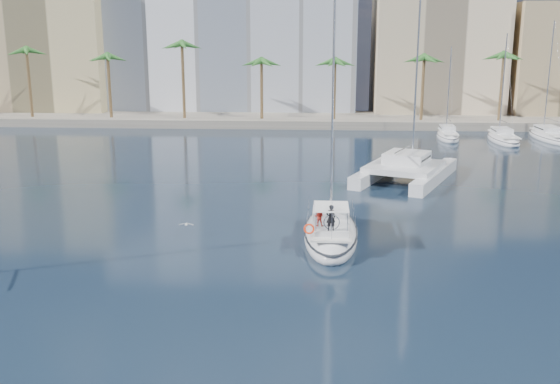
{
  "coord_description": "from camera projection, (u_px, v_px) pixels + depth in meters",
  "views": [
    {
      "loc": [
        3.34,
        -34.42,
        12.4
      ],
      "look_at": [
        1.07,
        1.5,
        3.63
      ],
      "focal_mm": 40.0,
      "sensor_mm": 36.0,
      "label": 1
    }
  ],
  "objects": [
    {
      "name": "building_tan_left",
      "position": [
        47.0,
        49.0,
        103.4
      ],
      "size": [
        22.0,
        14.0,
        22.0
      ],
      "primitive_type": "cube",
      "color": "tan",
      "rests_on": "ground"
    },
    {
      "name": "palm_centre",
      "position": [
        297.0,
        56.0,
        89.35
      ],
      "size": [
        3.6,
        3.6,
        12.3
      ],
      "color": "brown",
      "rests_on": "ground"
    },
    {
      "name": "palm_left",
      "position": [
        66.0,
        55.0,
        91.44
      ],
      "size": [
        3.6,
        3.6,
        12.3
      ],
      "color": "brown",
      "rests_on": "ground"
    },
    {
      "name": "palm_right",
      "position": [
        539.0,
        56.0,
        87.26
      ],
      "size": [
        3.6,
        3.6,
        12.3
      ],
      "color": "brown",
      "rests_on": "ground"
    },
    {
      "name": "moored_yacht_a",
      "position": [
        448.0,
        139.0,
        80.86
      ],
      "size": [
        3.37,
        9.52,
        11.9
      ],
      "primitive_type": null,
      "rotation": [
        0.0,
        0.0,
        -0.07
      ],
      "color": "silver",
      "rests_on": "ground"
    },
    {
      "name": "seagull",
      "position": [
        186.0,
        224.0,
        40.17
      ],
      "size": [
        0.96,
        0.41,
        0.18
      ],
      "color": "silver",
      "rests_on": "ground"
    },
    {
      "name": "moored_yacht_b",
      "position": [
        503.0,
        142.0,
        78.52
      ],
      "size": [
        3.32,
        10.83,
        13.72
      ],
      "primitive_type": null,
      "rotation": [
        0.0,
        0.0,
        -0.02
      ],
      "color": "silver",
      "rests_on": "ground"
    },
    {
      "name": "quay",
      "position": [
        298.0,
        120.0,
        95.52
      ],
      "size": [
        120.0,
        14.0,
        1.2
      ],
      "primitive_type": "cube",
      "color": "gray",
      "rests_on": "ground"
    },
    {
      "name": "catamaran",
      "position": [
        406.0,
        167.0,
        56.82
      ],
      "size": [
        11.1,
        14.49,
        18.81
      ],
      "rotation": [
        0.0,
        0.0,
        -0.41
      ],
      "color": "silver",
      "rests_on": "ground"
    },
    {
      "name": "ground",
      "position": [
        260.0,
        258.0,
        36.52
      ],
      "size": [
        160.0,
        160.0,
        0.0
      ],
      "primitive_type": "plane",
      "color": "black",
      "rests_on": "ground"
    },
    {
      "name": "building_beige",
      "position": [
        436.0,
        56.0,
        100.67
      ],
      "size": [
        20.0,
        14.0,
        20.0
      ],
      "primitive_type": "cube",
      "color": "beige",
      "rests_on": "ground"
    },
    {
      "name": "building_modern",
      "position": [
        229.0,
        31.0,
        104.72
      ],
      "size": [
        42.0,
        16.0,
        28.0
      ],
      "primitive_type": "cube",
      "color": "silver",
      "rests_on": "ground"
    },
    {
      "name": "main_sloop",
      "position": [
        331.0,
        231.0,
        39.89
      ],
      "size": [
        3.5,
        10.75,
        15.93
      ],
      "rotation": [
        0.0,
        0.0,
        -0.01
      ],
      "color": "silver",
      "rests_on": "ground"
    },
    {
      "name": "moored_yacht_c",
      "position": [
        550.0,
        140.0,
        80.06
      ],
      "size": [
        3.98,
        12.33,
        15.54
      ],
      "primitive_type": null,
      "rotation": [
        0.0,
        0.0,
        0.03
      ],
      "color": "silver",
      "rests_on": "ground"
    }
  ]
}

